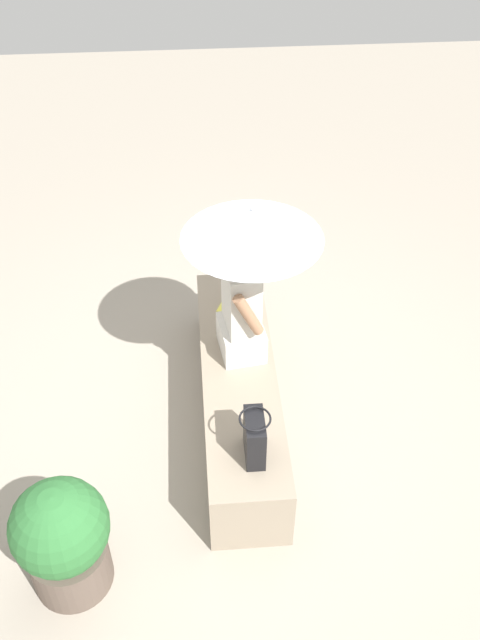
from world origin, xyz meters
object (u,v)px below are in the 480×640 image
at_px(handbag_black, 255,437).
at_px(planter_near, 63,538).
at_px(person_seated, 241,306).
at_px(parasol, 252,224).
at_px(magazine, 236,303).

relative_size(handbag_black, planter_near, 0.41).
bearing_deg(handbag_black, person_seated, 0.29).
xyz_separation_m(parasol, magazine, (0.51, 0.06, -1.02)).
bearing_deg(parasol, magazine, 6.70).
relative_size(person_seated, handbag_black, 2.75).
distance_m(handbag_black, magazine, 1.38).
distance_m(person_seated, handbag_black, 0.91).
distance_m(parasol, magazine, 1.14).
bearing_deg(magazine, planter_near, 173.81).
relative_size(handbag_black, magazine, 1.17).
bearing_deg(magazine, handbag_black, -155.27).
height_order(handbag_black, magazine, handbag_black).
bearing_deg(planter_near, magazine, -30.73).
bearing_deg(magazine, person_seated, -155.44).
bearing_deg(planter_near, parasol, -41.31).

